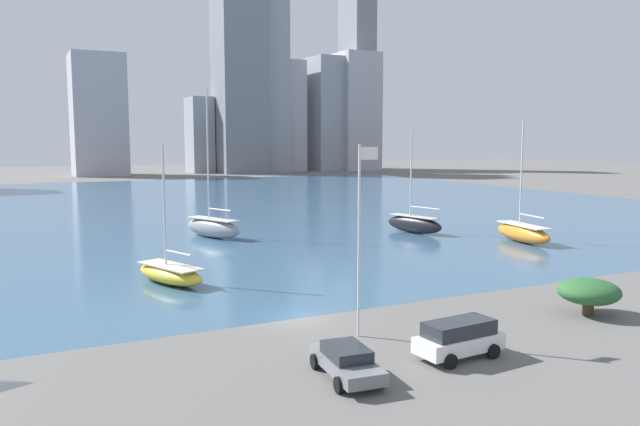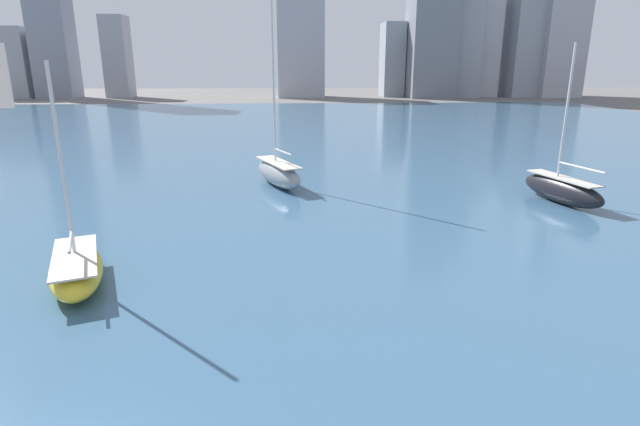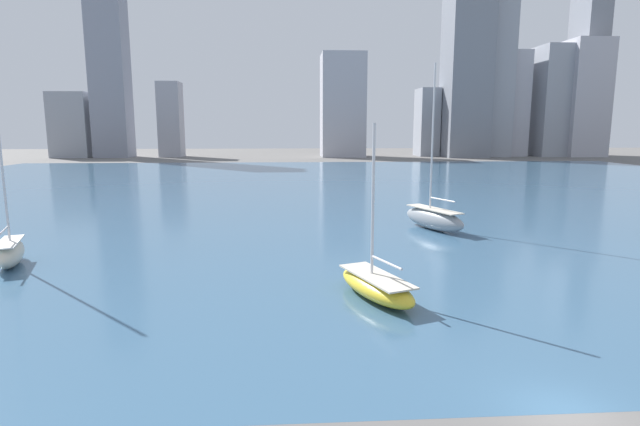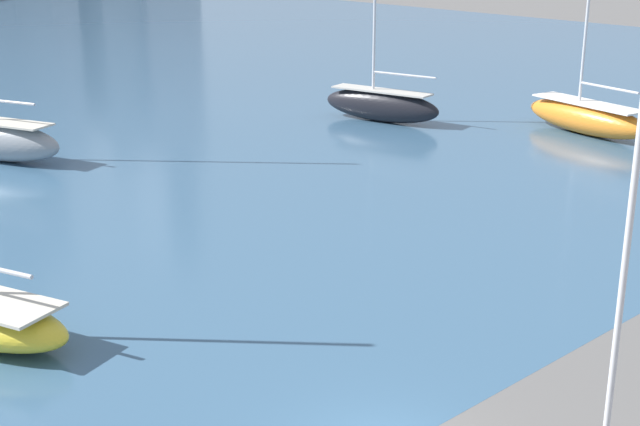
# 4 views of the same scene
# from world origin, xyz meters

# --- Properties ---
(ground_plane) EXTENTS (500.00, 500.00, 0.00)m
(ground_plane) POSITION_xyz_m (0.00, 0.00, 0.00)
(ground_plane) COLOR #605E5B
(harbor_water) EXTENTS (180.00, 140.00, 0.00)m
(harbor_water) POSITION_xyz_m (0.00, 70.00, 0.00)
(harbor_water) COLOR #385B7A
(harbor_water) RESTS_ON ground_plane
(distant_city_skyline) EXTENTS (202.66, 23.03, 73.41)m
(distant_city_skyline) POSITION_xyz_m (43.17, 169.72, 26.50)
(distant_city_skyline) COLOR #8E939E
(distant_city_skyline) RESTS_ON ground_plane
(sailboat_yellow) EXTENTS (4.96, 7.95, 10.66)m
(sailboat_yellow) POSITION_xyz_m (-4.72, 13.02, 0.81)
(sailboat_yellow) COLOR yellow
(sailboat_yellow) RESTS_ON harbor_water
(sailboat_gray) EXTENTS (5.28, 8.87, 16.78)m
(sailboat_gray) POSITION_xyz_m (4.91, 33.64, 1.22)
(sailboat_gray) COLOR gray
(sailboat_gray) RESTS_ON harbor_water
(sailboat_cream) EXTENTS (3.56, 6.25, 16.78)m
(sailboat_cream) POSITION_xyz_m (-31.25, 22.11, 1.17)
(sailboat_cream) COLOR beige
(sailboat_cream) RESTS_ON harbor_water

